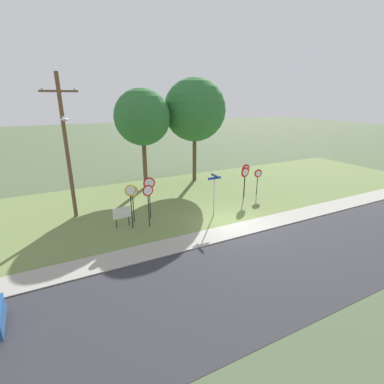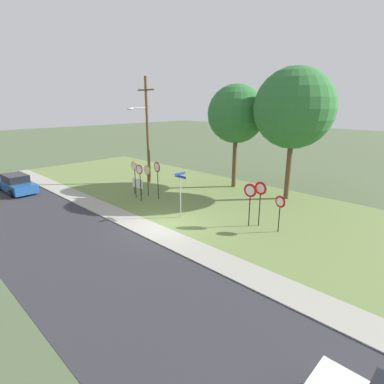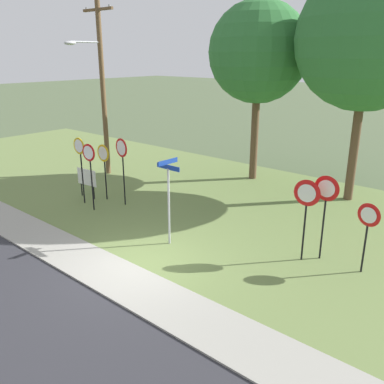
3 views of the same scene
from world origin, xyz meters
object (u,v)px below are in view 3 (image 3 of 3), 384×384
yield_sign_near_right (368,222)px  stop_sign_far_center (90,163)px  utility_pole (100,78)px  oak_tree_left (259,53)px  stop_sign_far_left (122,157)px  oak_tree_right (368,39)px  stop_sign_near_right (80,157)px  yield_sign_far_left (326,198)px  stop_sign_near_left (104,160)px  notice_board (87,179)px  yield_sign_near_left (306,201)px  street_name_post (169,194)px

yield_sign_near_right → stop_sign_far_center: bearing=-159.0°
utility_pole → oak_tree_left: bearing=34.4°
stop_sign_far_left → oak_tree_right: 10.41m
yield_sign_near_right → utility_pole: utility_pole is taller
stop_sign_near_right → yield_sign_far_left: 9.65m
oak_tree_left → oak_tree_right: size_ratio=0.90×
stop_sign_near_right → oak_tree_left: bearing=65.3°
oak_tree_left → stop_sign_near_left: bearing=-113.8°
notice_board → yield_sign_far_left: bearing=0.9°
yield_sign_near_left → yield_sign_near_right: (1.62, 0.43, -0.36)m
street_name_post → oak_tree_left: oak_tree_left is taller
stop_sign_far_left → notice_board: 2.29m
yield_sign_near_left → yield_sign_near_right: yield_sign_near_left is taller
yield_sign_near_right → oak_tree_right: size_ratio=0.23×
street_name_post → oak_tree_right: size_ratio=0.31×
stop_sign_far_center → yield_sign_far_left: (8.54, 1.95, 0.03)m
stop_sign_near_right → yield_sign_near_left: bearing=6.7°
oak_tree_left → oak_tree_right: 4.81m
oak_tree_right → yield_sign_far_left: bearing=-76.8°
stop_sign_near_right → yield_sign_near_right: size_ratio=1.33×
utility_pole → notice_board: 5.42m
stop_sign_near_right → street_name_post: 5.37m
yield_sign_near_left → utility_pole: (-11.97, 2.14, 2.90)m
street_name_post → yield_sign_near_right: bearing=23.0°
utility_pole → oak_tree_right: oak_tree_right is taller
yield_sign_near_left → utility_pole: size_ratio=0.28×
street_name_post → utility_pole: size_ratio=0.32×
notice_board → street_name_post: bearing=-15.7°
yield_sign_far_left → stop_sign_near_right: bearing=-170.5°
stop_sign_far_center → oak_tree_left: size_ratio=0.32×
stop_sign_near_right → street_name_post: (5.35, -0.48, -0.29)m
yield_sign_near_left → notice_board: (-9.59, -0.72, -1.04)m
stop_sign_near_right → oak_tree_right: (8.12, 7.62, 4.44)m
yield_sign_near_right → street_name_post: size_ratio=0.73×
street_name_post → stop_sign_near_left: bearing=165.9°
stop_sign_near_right → utility_pole: 5.25m
stop_sign_near_left → oak_tree_left: 8.49m
stop_sign_near_left → yield_sign_near_left: size_ratio=0.95×
stop_sign_far_center → yield_sign_far_left: bearing=7.4°
stop_sign_near_left → yield_sign_near_left: (8.78, 0.38, 0.16)m
stop_sign_far_center → oak_tree_right: size_ratio=0.29×
stop_sign_near_right → utility_pole: utility_pole is taller
stop_sign_near_left → yield_sign_near_right: size_ratio=1.15×
yield_sign_near_right → street_name_post: 5.82m
yield_sign_near_right → street_name_post: (-5.40, -2.17, 0.16)m
stop_sign_near_left → yield_sign_near_right: 10.44m
stop_sign_near_left → yield_sign_far_left: (9.16, 0.82, 0.23)m
stop_sign_near_right → yield_sign_near_right: bearing=7.8°
stop_sign_near_right → notice_board: size_ratio=2.19×
oak_tree_right → stop_sign_near_left: bearing=-139.1°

